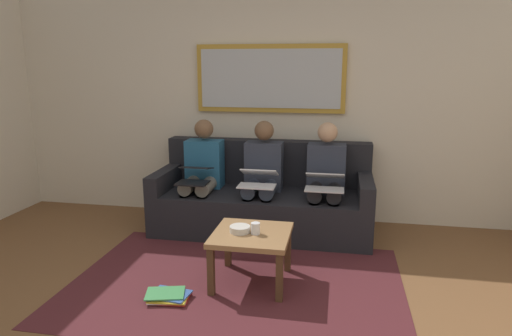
% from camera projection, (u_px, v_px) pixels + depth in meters
% --- Properties ---
extents(wall_rear, '(6.00, 0.12, 2.60)m').
position_uv_depth(wall_rear, '(271.00, 101.00, 4.95)').
color(wall_rear, beige).
rests_on(wall_rear, ground_plane).
extents(area_rug, '(2.60, 1.80, 0.01)m').
position_uv_depth(area_rug, '(236.00, 283.00, 3.56)').
color(area_rug, '#4C1E23').
rests_on(area_rug, ground_plane).
extents(couch, '(2.20, 0.90, 0.90)m').
position_uv_depth(couch, '(263.00, 200.00, 4.71)').
color(couch, black).
rests_on(couch, ground_plane).
extents(framed_mirror, '(1.61, 0.05, 0.72)m').
position_uv_depth(framed_mirror, '(270.00, 79.00, 4.80)').
color(framed_mirror, '#B7892D').
extents(coffee_table, '(0.60, 0.60, 0.42)m').
position_uv_depth(coffee_table, '(252.00, 240.00, 3.51)').
color(coffee_table, olive).
rests_on(coffee_table, ground_plane).
extents(cup, '(0.07, 0.07, 0.09)m').
position_uv_depth(cup, '(256.00, 228.00, 3.46)').
color(cup, silver).
rests_on(cup, coffee_table).
extents(bowl, '(0.16, 0.16, 0.05)m').
position_uv_depth(bowl, '(240.00, 229.00, 3.50)').
color(bowl, beige).
rests_on(bowl, coffee_table).
extents(person_left, '(0.38, 0.58, 1.14)m').
position_uv_depth(person_left, '(326.00, 177.00, 4.46)').
color(person_left, '#2D3342').
rests_on(person_left, couch).
extents(laptop_silver, '(0.36, 0.33, 0.15)m').
position_uv_depth(laptop_silver, '(325.00, 182.00, 4.23)').
color(laptop_silver, silver).
extents(person_middle, '(0.38, 0.58, 1.14)m').
position_uv_depth(person_middle, '(262.00, 174.00, 4.58)').
color(person_middle, '#2D3342').
rests_on(person_middle, couch).
extents(laptop_white, '(0.35, 0.35, 0.16)m').
position_uv_depth(laptop_white, '(258.00, 178.00, 4.35)').
color(laptop_white, white).
extents(person_right, '(0.38, 0.58, 1.14)m').
position_uv_depth(person_right, '(202.00, 171.00, 4.69)').
color(person_right, '#235B84').
rests_on(person_right, couch).
extents(laptop_black, '(0.30, 0.37, 0.16)m').
position_uv_depth(laptop_black, '(195.00, 174.00, 4.45)').
color(laptop_black, black).
extents(magazine_stack, '(0.35, 0.26, 0.05)m').
position_uv_depth(magazine_stack, '(168.00, 296.00, 3.31)').
color(magazine_stack, red).
rests_on(magazine_stack, ground_plane).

